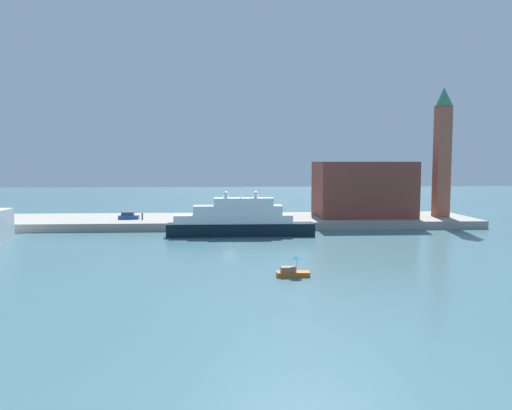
% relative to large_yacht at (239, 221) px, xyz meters
% --- Properties ---
extents(ground, '(400.00, 400.00, 0.00)m').
position_rel_large_yacht_xyz_m(ground, '(-1.69, -9.18, -2.92)').
color(ground, '#3D6670').
extents(quay_dock, '(110.00, 21.69, 1.68)m').
position_rel_large_yacht_xyz_m(quay_dock, '(-1.69, 17.66, -2.07)').
color(quay_dock, gray).
rests_on(quay_dock, ground).
extents(large_yacht, '(28.31, 3.97, 11.01)m').
position_rel_large_yacht_xyz_m(large_yacht, '(0.00, 0.00, 0.00)').
color(large_yacht, black).
rests_on(large_yacht, ground).
extents(small_motorboat, '(4.12, 1.52, 2.73)m').
position_rel_large_yacht_xyz_m(small_motorboat, '(5.86, -35.11, -2.05)').
color(small_motorboat, '#C66019').
rests_on(small_motorboat, ground).
extents(harbor_building, '(21.47, 14.80, 12.60)m').
position_rel_large_yacht_xyz_m(harbor_building, '(29.12, 18.11, 5.07)').
color(harbor_building, brown).
rests_on(harbor_building, quay_dock).
extents(bell_tower, '(4.03, 4.03, 29.30)m').
position_rel_large_yacht_xyz_m(bell_tower, '(46.73, 16.07, 14.54)').
color(bell_tower, '#93513D').
rests_on(bell_tower, quay_dock).
extents(parked_car, '(4.41, 1.70, 1.49)m').
position_rel_large_yacht_xyz_m(parked_car, '(-23.88, 15.11, -0.60)').
color(parked_car, '#1E4C99').
rests_on(parked_car, quay_dock).
extents(person_figure, '(0.36, 0.36, 1.67)m').
position_rel_large_yacht_xyz_m(person_figure, '(-20.69, 13.86, -0.46)').
color(person_figure, '#4C4C4C').
rests_on(person_figure, quay_dock).
extents(mooring_bollard, '(0.52, 0.52, 0.75)m').
position_rel_large_yacht_xyz_m(mooring_bollard, '(-0.83, 8.60, -0.86)').
color(mooring_bollard, black).
rests_on(mooring_bollard, quay_dock).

